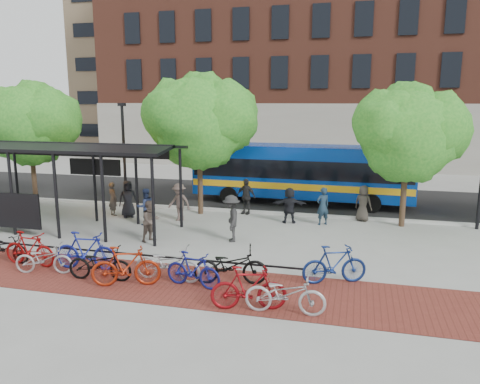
% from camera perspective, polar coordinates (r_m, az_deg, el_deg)
% --- Properties ---
extents(ground, '(160.00, 160.00, 0.00)m').
position_cam_1_polar(ground, '(18.27, 0.74, -5.59)').
color(ground, '#9E9E99').
rests_on(ground, ground).
extents(asphalt_street, '(160.00, 8.00, 0.01)m').
position_cam_1_polar(asphalt_street, '(25.88, 4.91, -0.61)').
color(asphalt_street, black).
rests_on(asphalt_street, ground).
extents(curb, '(160.00, 0.25, 0.12)m').
position_cam_1_polar(curb, '(22.02, 3.19, -2.53)').
color(curb, '#B7B7B2').
rests_on(curb, ground).
extents(brick_strip, '(24.00, 3.00, 0.01)m').
position_cam_1_polar(brick_strip, '(14.46, -11.94, -10.44)').
color(brick_strip, maroon).
rests_on(brick_strip, ground).
extents(bike_rack_rail, '(12.00, 0.05, 0.95)m').
position_cam_1_polar(bike_rack_rail, '(15.78, -14.78, -8.71)').
color(bike_rack_rail, black).
rests_on(bike_rack_rail, ground).
extents(building_brick, '(55.00, 14.00, 20.00)m').
position_cam_1_polar(building_brick, '(43.66, 23.01, 16.54)').
color(building_brick, brown).
rests_on(building_brick, ground).
extents(building_tower, '(22.00, 22.00, 30.00)m').
position_cam_1_polar(building_tower, '(61.22, -5.36, 20.27)').
color(building_tower, '#7A664C').
rests_on(building_tower, ground).
extents(bus_shelter, '(10.60, 3.07, 3.60)m').
position_cam_1_polar(bus_shelter, '(20.69, -22.11, 4.05)').
color(bus_shelter, black).
rests_on(bus_shelter, ground).
extents(tree_a, '(4.90, 4.00, 6.18)m').
position_cam_1_polar(tree_a, '(25.92, -24.09, 7.94)').
color(tree_a, '#382619').
rests_on(tree_a, ground).
extents(tree_b, '(5.15, 4.20, 6.47)m').
position_cam_1_polar(tree_b, '(21.54, -4.72, 8.98)').
color(tree_b, '#382619').
rests_on(tree_b, ground).
extents(tree_c, '(4.66, 3.80, 5.92)m').
position_cam_1_polar(tree_c, '(20.49, 20.03, 7.11)').
color(tree_c, '#382619').
rests_on(tree_c, ground).
extents(lamp_post_left, '(0.35, 0.20, 5.12)m').
position_cam_1_polar(lamp_post_left, '(23.54, -13.95, 4.69)').
color(lamp_post_left, black).
rests_on(lamp_post_left, ground).
extents(bus, '(11.16, 2.92, 2.99)m').
position_cam_1_polar(bus, '(24.19, 7.52, 2.64)').
color(bus, '#083498').
rests_on(bus, ground).
extents(bike_0, '(1.90, 0.76, 0.98)m').
position_cam_1_polar(bike_0, '(17.33, -26.69, -6.06)').
color(bike_0, black).
rests_on(bike_0, ground).
extents(bike_1, '(1.92, 0.64, 1.14)m').
position_cam_1_polar(bike_1, '(16.57, -24.29, -6.32)').
color(bike_1, maroon).
rests_on(bike_1, ground).
extents(bike_2, '(1.88, 0.98, 0.94)m').
position_cam_1_polar(bike_2, '(15.70, -22.80, -7.53)').
color(bike_2, '#9FA0A2').
rests_on(bike_2, ground).
extents(bike_3, '(2.10, 0.76, 1.23)m').
position_cam_1_polar(bike_3, '(15.54, -18.29, -6.83)').
color(bike_3, navy).
rests_on(bike_3, ground).
extents(bike_4, '(2.01, 0.87, 1.02)m').
position_cam_1_polar(bike_4, '(14.57, -16.71, -8.37)').
color(bike_4, black).
rests_on(bike_4, ground).
extents(bike_5, '(2.06, 1.18, 1.19)m').
position_cam_1_polar(bike_5, '(13.91, -13.74, -8.78)').
color(bike_5, maroon).
rests_on(bike_5, ground).
extents(bike_6, '(2.07, 0.76, 1.08)m').
position_cam_1_polar(bike_6, '(14.08, -8.82, -8.58)').
color(bike_6, '#A3A4A6').
rests_on(bike_6, ground).
extents(bike_7, '(1.79, 0.79, 1.04)m').
position_cam_1_polar(bike_7, '(13.54, -5.74, -9.41)').
color(bike_7, navy).
rests_on(bike_7, ground).
extents(bike_8, '(2.25, 1.21, 1.12)m').
position_cam_1_polar(bike_8, '(13.69, -1.18, -8.94)').
color(bike_8, black).
rests_on(bike_8, ground).
extents(bike_9, '(2.02, 0.99, 1.17)m').
position_cam_1_polar(bike_9, '(12.09, 1.05, -11.63)').
color(bike_9, maroon).
rests_on(bike_9, ground).
extents(bike_10, '(2.07, 0.80, 1.07)m').
position_cam_1_polar(bike_10, '(11.95, 5.53, -12.22)').
color(bike_10, '#A6A7A9').
rests_on(bike_10, ground).
extents(bike_11, '(1.99, 1.22, 1.16)m').
position_cam_1_polar(bike_11, '(13.99, 11.44, -8.65)').
color(bike_11, navy).
rests_on(bike_11, ground).
extents(pedestrian_0, '(0.99, 0.91, 1.70)m').
position_cam_1_polar(pedestrian_0, '(21.84, -13.50, -0.82)').
color(pedestrian_0, black).
rests_on(pedestrian_0, ground).
extents(pedestrian_1, '(0.68, 0.62, 1.56)m').
position_cam_1_polar(pedestrian_1, '(22.33, -15.24, -0.82)').
color(pedestrian_1, '#433C35').
rests_on(pedestrian_1, ground).
extents(pedestrian_2, '(0.97, 0.96, 1.58)m').
position_cam_1_polar(pedestrian_2, '(20.36, -11.45, -1.76)').
color(pedestrian_2, '#202B4C').
rests_on(pedestrian_2, ground).
extents(pedestrian_3, '(1.18, 0.81, 1.68)m').
position_cam_1_polar(pedestrian_3, '(20.75, -7.41, -1.25)').
color(pedestrian_3, brown).
rests_on(pedestrian_3, ground).
extents(pedestrian_4, '(1.05, 0.66, 1.67)m').
position_cam_1_polar(pedestrian_4, '(21.86, 0.72, -0.53)').
color(pedestrian_4, black).
rests_on(pedestrian_4, ground).
extents(pedestrian_5, '(1.51, 0.71, 1.57)m').
position_cam_1_polar(pedestrian_5, '(20.35, 6.04, -1.62)').
color(pedestrian_5, black).
rests_on(pedestrian_5, ground).
extents(pedestrian_6, '(0.92, 0.79, 1.59)m').
position_cam_1_polar(pedestrian_6, '(21.28, 14.78, -1.33)').
color(pedestrian_6, '#3C3730').
rests_on(pedestrian_6, ground).
extents(pedestrian_7, '(0.71, 0.65, 1.63)m').
position_cam_1_polar(pedestrian_7, '(20.25, 10.05, -1.71)').
color(pedestrian_7, '#1A2C3C').
rests_on(pedestrian_7, ground).
extents(pedestrian_8, '(0.87, 0.95, 1.57)m').
position_cam_1_polar(pedestrian_8, '(17.95, -10.83, -3.50)').
color(pedestrian_8, brown).
rests_on(pedestrian_8, ground).
extents(pedestrian_9, '(0.98, 1.29, 1.78)m').
position_cam_1_polar(pedestrian_9, '(17.60, -1.06, -3.24)').
color(pedestrian_9, '#272727').
rests_on(pedestrian_9, ground).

